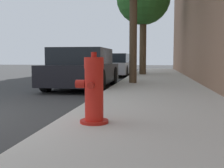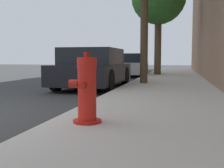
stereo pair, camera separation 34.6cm
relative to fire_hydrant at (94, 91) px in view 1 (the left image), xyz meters
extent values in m
cube|color=beige|center=(0.82, 0.24, -0.47)|extent=(2.67, 40.00, 0.15)
cylinder|color=red|center=(0.00, 0.00, -0.38)|extent=(0.35, 0.35, 0.04)
cylinder|color=red|center=(0.00, 0.00, -0.04)|extent=(0.23, 0.23, 0.64)
cylinder|color=red|center=(0.00, 0.00, 0.35)|extent=(0.24, 0.24, 0.14)
cylinder|color=red|center=(0.00, 0.00, 0.44)|extent=(0.07, 0.07, 0.06)
cylinder|color=red|center=(0.00, -0.16, 0.09)|extent=(0.08, 0.09, 0.08)
cylinder|color=red|center=(0.00, 0.16, 0.09)|extent=(0.08, 0.09, 0.08)
cylinder|color=red|center=(-0.17, 0.00, 0.09)|extent=(0.11, 0.10, 0.10)
cube|color=black|center=(-1.57, 5.50, -0.07)|extent=(1.75, 3.92, 0.59)
cube|color=black|center=(-1.57, 5.35, 0.48)|extent=(1.61, 2.16, 0.51)
cylinder|color=black|center=(-2.37, 6.72, -0.22)|extent=(0.20, 0.66, 0.66)
cylinder|color=black|center=(-0.78, 6.72, -0.22)|extent=(0.20, 0.66, 0.66)
cylinder|color=black|center=(-2.37, 4.29, -0.22)|extent=(0.20, 0.66, 0.66)
cylinder|color=black|center=(-0.78, 4.29, -0.22)|extent=(0.20, 0.66, 0.66)
cube|color=#B7B7BC|center=(-1.50, 11.98, -0.09)|extent=(1.65, 4.09, 0.58)
cube|color=black|center=(-1.50, 11.81, 0.44)|extent=(1.52, 2.25, 0.47)
cylinder|color=black|center=(-2.25, 13.24, -0.24)|extent=(0.20, 0.62, 0.62)
cylinder|color=black|center=(-0.76, 13.24, -0.24)|extent=(0.20, 0.62, 0.62)
cylinder|color=black|center=(-2.25, 10.71, -0.24)|extent=(0.20, 0.62, 0.62)
cylinder|color=black|center=(-0.76, 10.71, -0.24)|extent=(0.20, 0.62, 0.62)
cylinder|color=brown|center=(0.00, 5.98, 1.22)|extent=(0.25, 0.25, 3.23)
cylinder|color=brown|center=(0.07, 11.33, 1.11)|extent=(0.35, 0.35, 3.02)
camera|label=1|loc=(0.75, -3.34, 0.39)|focal=45.00mm
camera|label=2|loc=(1.09, -3.28, 0.39)|focal=45.00mm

